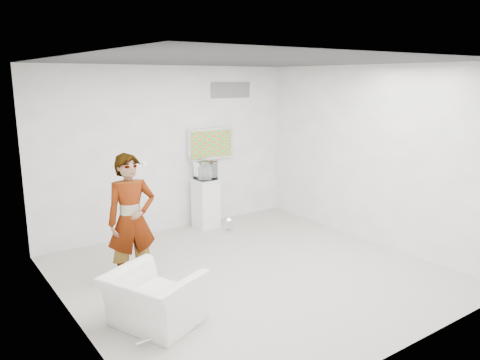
{
  "coord_description": "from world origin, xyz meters",
  "views": [
    {
      "loc": [
        -3.82,
        -5.11,
        2.79
      ],
      "look_at": [
        0.23,
        0.6,
        1.25
      ],
      "focal_mm": 35.0,
      "sensor_mm": 36.0,
      "label": 1
    }
  ],
  "objects_px": {
    "tv": "(211,144)",
    "person": "(131,220)",
    "pedestal": "(206,203)",
    "armchair": "(154,299)",
    "floor_uplight": "(229,225)"
  },
  "relations": [
    {
      "from": "armchair",
      "to": "floor_uplight",
      "type": "relative_size",
      "value": 3.95
    },
    {
      "from": "tv",
      "to": "person",
      "type": "bearing_deg",
      "value": -142.83
    },
    {
      "from": "person",
      "to": "floor_uplight",
      "type": "xyz_separation_m",
      "value": [
        2.3,
        1.07,
        -0.79
      ]
    },
    {
      "from": "pedestal",
      "to": "armchair",
      "type": "bearing_deg",
      "value": -130.68
    },
    {
      "from": "tv",
      "to": "armchair",
      "type": "distance_m",
      "value": 4.17
    },
    {
      "from": "tv",
      "to": "person",
      "type": "xyz_separation_m",
      "value": [
        -2.38,
        -1.81,
        -0.64
      ]
    },
    {
      "from": "floor_uplight",
      "to": "tv",
      "type": "bearing_deg",
      "value": 83.78
    },
    {
      "from": "armchair",
      "to": "person",
      "type": "bearing_deg",
      "value": -35.42
    },
    {
      "from": "armchair",
      "to": "pedestal",
      "type": "distance_m",
      "value": 3.63
    },
    {
      "from": "armchair",
      "to": "pedestal",
      "type": "relative_size",
      "value": 1.05
    },
    {
      "from": "person",
      "to": "armchair",
      "type": "height_order",
      "value": "person"
    },
    {
      "from": "tv",
      "to": "person",
      "type": "distance_m",
      "value": 3.06
    },
    {
      "from": "armchair",
      "to": "tv",
      "type": "bearing_deg",
      "value": -64.75
    },
    {
      "from": "pedestal",
      "to": "person",
      "type": "bearing_deg",
      "value": -143.38
    },
    {
      "from": "tv",
      "to": "pedestal",
      "type": "relative_size",
      "value": 1.08
    }
  ]
}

